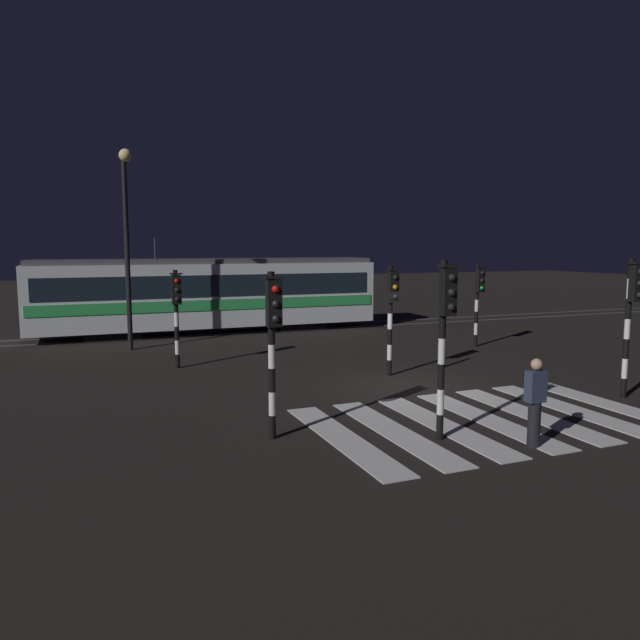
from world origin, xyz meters
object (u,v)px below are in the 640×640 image
at_px(pedestrian_waiting_at_kerb, 535,402).
at_px(traffic_light_kerb_mid_left, 445,323).
at_px(traffic_light_corner_far_right, 479,293).
at_px(traffic_light_corner_far_left, 176,304).
at_px(traffic_light_corner_near_left, 273,330).
at_px(bollard_island_edge, 444,350).
at_px(traffic_light_median_centre, 392,304).
at_px(tram, 209,293).
at_px(street_lamp_trackside_left, 127,226).
at_px(traffic_light_corner_near_right, 632,307).

bearing_deg(pedestrian_waiting_at_kerb, traffic_light_kerb_mid_left, 145.28).
bearing_deg(traffic_light_corner_far_right, traffic_light_corner_far_left, 179.84).
relative_size(traffic_light_corner_near_left, traffic_light_kerb_mid_left, 0.94).
bearing_deg(bollard_island_edge, traffic_light_median_centre, -166.06).
xyz_separation_m(traffic_light_corner_far_right, traffic_light_kerb_mid_left, (-7.41, -8.99, 0.27)).
relative_size(traffic_light_kerb_mid_left, tram, 0.24).
height_order(traffic_light_kerb_mid_left, pedestrian_waiting_at_kerb, traffic_light_kerb_mid_left).
bearing_deg(traffic_light_median_centre, traffic_light_corner_far_left, 148.86).
distance_m(traffic_light_corner_far_right, street_lamp_trackside_left, 13.11).
distance_m(traffic_light_corner_far_right, traffic_light_kerb_mid_left, 11.65).
relative_size(traffic_light_corner_far_right, pedestrian_waiting_at_kerb, 1.83).
bearing_deg(traffic_light_median_centre, bollard_island_edge, 13.94).
distance_m(traffic_light_kerb_mid_left, pedestrian_waiting_at_kerb, 2.24).
height_order(traffic_light_kerb_mid_left, bollard_island_edge, traffic_light_kerb_mid_left).
height_order(traffic_light_corner_far_right, bollard_island_edge, traffic_light_corner_far_right).
bearing_deg(traffic_light_corner_far_right, traffic_light_kerb_mid_left, -129.51).
xyz_separation_m(traffic_light_corner_far_right, traffic_light_corner_far_left, (-11.17, 0.03, -0.04)).
height_order(traffic_light_corner_far_right, pedestrian_waiting_at_kerb, traffic_light_corner_far_right).
height_order(traffic_light_corner_near_left, traffic_light_kerb_mid_left, traffic_light_kerb_mid_left).
height_order(traffic_light_corner_far_right, traffic_light_corner_far_left, traffic_light_corner_far_right).
bearing_deg(traffic_light_corner_far_right, street_lamp_trackside_left, 162.37).
bearing_deg(traffic_light_corner_near_left, bollard_island_edge, 34.44).
relative_size(traffic_light_corner_near_right, traffic_light_corner_far_right, 1.12).
xyz_separation_m(traffic_light_corner_far_right, pedestrian_waiting_at_kerb, (-6.01, -9.96, -1.19)).
xyz_separation_m(traffic_light_kerb_mid_left, street_lamp_trackside_left, (-4.86, 12.89, 2.17)).
relative_size(traffic_light_corner_near_right, traffic_light_corner_far_left, 1.14).
distance_m(traffic_light_corner_near_right, bollard_island_edge, 5.73).
height_order(traffic_light_corner_far_right, traffic_light_kerb_mid_left, traffic_light_kerb_mid_left).
distance_m(traffic_light_corner_near_right, traffic_light_corner_far_left, 12.67).
relative_size(tram, bollard_island_edge, 13.47).
bearing_deg(traffic_light_corner_near_left, traffic_light_median_centre, 41.25).
relative_size(traffic_light_corner_near_right, tram, 0.23).
height_order(traffic_light_corner_near_right, traffic_light_kerb_mid_left, traffic_light_kerb_mid_left).
bearing_deg(traffic_light_kerb_mid_left, traffic_light_corner_near_right, 10.15).
xyz_separation_m(traffic_light_median_centre, bollard_island_edge, (2.17, 0.54, -1.57)).
distance_m(traffic_light_corner_far_left, traffic_light_kerb_mid_left, 9.78).
relative_size(street_lamp_trackside_left, bollard_island_edge, 6.39).
bearing_deg(traffic_light_median_centre, traffic_light_corner_near_left, -138.75).
relative_size(traffic_light_corner_far_left, bollard_island_edge, 2.77).
relative_size(traffic_light_corner_near_right, pedestrian_waiting_at_kerb, 2.05).
xyz_separation_m(traffic_light_corner_near_right, tram, (-7.40, 15.30, -0.57)).
bearing_deg(traffic_light_corner_near_right, traffic_light_median_centre, 133.15).
bearing_deg(traffic_light_corner_far_right, bollard_island_edge, -139.77).
bearing_deg(traffic_light_corner_near_right, traffic_light_corner_far_right, 80.70).
bearing_deg(tram, pedestrian_waiting_at_kerb, -81.24).
height_order(traffic_light_kerb_mid_left, tram, tram).
distance_m(tram, bollard_island_edge, 11.62).
xyz_separation_m(traffic_light_corner_near_right, traffic_light_kerb_mid_left, (-6.12, -1.10, 0.02)).
bearing_deg(street_lamp_trackside_left, traffic_light_corner_near_left, -81.22).
bearing_deg(tram, traffic_light_kerb_mid_left, -85.55).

